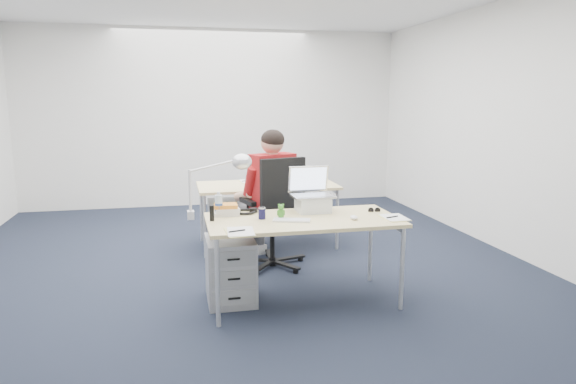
% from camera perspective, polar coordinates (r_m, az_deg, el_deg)
% --- Properties ---
extents(floor, '(7.00, 7.00, 0.00)m').
position_cam_1_polar(floor, '(5.19, -4.90, -9.02)').
color(floor, black).
rests_on(floor, ground).
extents(room, '(6.02, 7.02, 2.80)m').
position_cam_1_polar(room, '(4.89, -5.22, 10.27)').
color(room, silver).
rests_on(room, ground).
extents(desk_near, '(1.60, 0.80, 0.73)m').
position_cam_1_polar(desk_near, '(4.31, 1.66, -3.53)').
color(desk_near, '#DAC37D').
rests_on(desk_near, ground).
extents(desk_far, '(1.60, 0.80, 0.73)m').
position_cam_1_polar(desk_far, '(6.00, -2.33, 0.43)').
color(desk_far, '#DAC37D').
rests_on(desk_far, ground).
extents(office_chair, '(0.89, 0.89, 1.15)m').
position_cam_1_polar(office_chair, '(5.28, -1.59, -4.92)').
color(office_chair, black).
rests_on(office_chair, ground).
extents(seated_person, '(0.63, 0.85, 1.40)m').
position_cam_1_polar(seated_person, '(5.37, -2.59, -0.60)').
color(seated_person, maroon).
rests_on(seated_person, ground).
extents(drawer_pedestal_near, '(0.40, 0.50, 0.55)m').
position_cam_1_polar(drawer_pedestal_near, '(4.46, -6.40, -8.58)').
color(drawer_pedestal_near, '#9E9FA3').
rests_on(drawer_pedestal_near, ground).
extents(drawer_pedestal_far, '(0.40, 0.50, 0.55)m').
position_cam_1_polar(drawer_pedestal_far, '(6.01, -6.83, -3.60)').
color(drawer_pedestal_far, '#9E9FA3').
rests_on(drawer_pedestal_far, ground).
extents(silver_laptop, '(0.37, 0.30, 0.39)m').
position_cam_1_polar(silver_laptop, '(4.51, 2.80, 0.22)').
color(silver_laptop, silver).
rests_on(silver_laptop, desk_near).
extents(wireless_keyboard, '(0.33, 0.21, 0.02)m').
position_cam_1_polar(wireless_keyboard, '(4.20, 0.41, -3.13)').
color(wireless_keyboard, white).
rests_on(wireless_keyboard, desk_near).
extents(computer_mouse, '(0.06, 0.10, 0.03)m').
position_cam_1_polar(computer_mouse, '(4.28, 7.34, -2.83)').
color(computer_mouse, white).
rests_on(computer_mouse, desk_near).
extents(headphones, '(0.28, 0.24, 0.04)m').
position_cam_1_polar(headphones, '(4.50, -4.81, -2.12)').
color(headphones, black).
rests_on(headphones, desk_near).
extents(can_koozie, '(0.08, 0.08, 0.10)m').
position_cam_1_polar(can_koozie, '(4.27, -2.91, -2.36)').
color(can_koozie, '#14133C').
rests_on(can_koozie, desk_near).
extents(water_bottle, '(0.08, 0.08, 0.21)m').
position_cam_1_polar(water_bottle, '(4.38, -7.70, -1.35)').
color(water_bottle, silver).
rests_on(water_bottle, desk_near).
extents(bear_figurine, '(0.08, 0.07, 0.13)m').
position_cam_1_polar(bear_figurine, '(4.27, -0.79, -2.15)').
color(bear_figurine, '#25771F').
rests_on(bear_figurine, desk_near).
extents(book_stack, '(0.25, 0.22, 0.10)m').
position_cam_1_polar(book_stack, '(4.44, -6.87, -1.96)').
color(book_stack, silver).
rests_on(book_stack, desk_near).
extents(cordless_phone, '(0.04, 0.03, 0.13)m').
position_cam_1_polar(cordless_phone, '(4.23, -8.45, -2.36)').
color(cordless_phone, black).
rests_on(cordless_phone, desk_near).
extents(papers_left, '(0.20, 0.28, 0.01)m').
position_cam_1_polar(papers_left, '(3.86, -5.41, -4.45)').
color(papers_left, '#DCD37F').
rests_on(papers_left, desk_near).
extents(papers_right, '(0.19, 0.26, 0.01)m').
position_cam_1_polar(papers_right, '(4.38, 11.71, -2.83)').
color(papers_right, '#DCD37F').
rests_on(papers_right, desk_near).
extents(sunglasses, '(0.12, 0.07, 0.03)m').
position_cam_1_polar(sunglasses, '(4.60, 9.56, -2.02)').
color(sunglasses, black).
rests_on(sunglasses, desk_near).
extents(desk_lamp, '(0.52, 0.30, 0.56)m').
position_cam_1_polar(desk_lamp, '(4.31, -8.64, 0.76)').
color(desk_lamp, silver).
rests_on(desk_lamp, desk_near).
extents(dark_laptop, '(0.41, 0.40, 0.25)m').
position_cam_1_polar(dark_laptop, '(5.79, -1.51, 1.81)').
color(dark_laptop, black).
rests_on(dark_laptop, desk_far).
extents(far_cup, '(0.10, 0.10, 0.11)m').
position_cam_1_polar(far_cup, '(6.07, 0.05, 1.53)').
color(far_cup, white).
rests_on(far_cup, desk_far).
extents(far_papers, '(0.20, 0.27, 0.01)m').
position_cam_1_polar(far_papers, '(6.18, -4.50, 1.17)').
color(far_papers, white).
rests_on(far_papers, desk_far).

